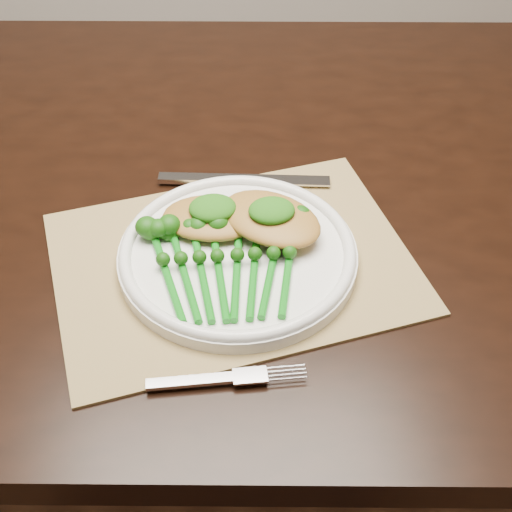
{
  "coord_description": "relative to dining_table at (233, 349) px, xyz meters",
  "views": [
    {
      "loc": [
        -0.02,
        -0.61,
        1.33
      ],
      "look_at": [
        0.03,
        -0.04,
        0.78
      ],
      "focal_mm": 50.0,
      "sensor_mm": 36.0,
      "label": 1
    }
  ],
  "objects": [
    {
      "name": "pesto_dollop_left",
      "position": [
        -0.02,
        -0.12,
        0.42
      ],
      "size": [
        0.06,
        0.05,
        0.02
      ],
      "primitive_type": "ellipsoid",
      "color": "#144C0A",
      "rests_on": "chicken_fillet_left"
    },
    {
      "name": "chicken_fillet_left",
      "position": [
        -0.03,
        -0.12,
        0.4
      ],
      "size": [
        0.13,
        0.1,
        0.02
      ],
      "primitive_type": "ellipsoid",
      "rotation": [
        0.0,
        0.0,
        -0.17
      ],
      "color": "#AA7931",
      "rests_on": "dinner_plate"
    },
    {
      "name": "chicken_fillet_right",
      "position": [
        0.04,
        -0.14,
        0.41
      ],
      "size": [
        0.15,
        0.15,
        0.03
      ],
      "primitive_type": "ellipsoid",
      "rotation": [
        0.0,
        0.0,
        -0.71
      ],
      "color": "#AA7931",
      "rests_on": "dinner_plate"
    },
    {
      "name": "placemat",
      "position": [
        -0.0,
        -0.17,
        0.37
      ],
      "size": [
        0.46,
        0.38,
        0.0
      ],
      "primitive_type": "cube",
      "rotation": [
        0.0,
        0.0,
        0.21
      ],
      "color": "olive",
      "rests_on": "dining_table"
    },
    {
      "name": "dinner_plate",
      "position": [
        0.0,
        -0.17,
        0.39
      ],
      "size": [
        0.28,
        0.28,
        0.02
      ],
      "color": "white",
      "rests_on": "placemat"
    },
    {
      "name": "pesto_dollop_right",
      "position": [
        0.04,
        -0.14,
        0.43
      ],
      "size": [
        0.05,
        0.05,
        0.02
      ],
      "primitive_type": "ellipsoid",
      "color": "#144C0A",
      "rests_on": "chicken_fillet_right"
    },
    {
      "name": "knife",
      "position": [
        -0.0,
        -0.02,
        0.38
      ],
      "size": [
        0.23,
        0.05,
        0.01
      ],
      "rotation": [
        0.0,
        0.0,
        -0.13
      ],
      "color": "silver",
      "rests_on": "placemat"
    },
    {
      "name": "broccolini_bundle",
      "position": [
        -0.01,
        -0.21,
        0.4
      ],
      "size": [
        0.16,
        0.17,
        0.04
      ],
      "rotation": [
        0.0,
        0.0,
        -0.01
      ],
      "color": "#0E6C12",
      "rests_on": "dinner_plate"
    },
    {
      "name": "fork",
      "position": [
        -0.01,
        -0.34,
        0.38
      ],
      "size": [
        0.16,
        0.02,
        0.0
      ],
      "rotation": [
        0.0,
        0.0,
        0.02
      ],
      "color": "silver",
      "rests_on": "placemat"
    },
    {
      "name": "dining_table",
      "position": [
        0.0,
        0.0,
        0.0
      ],
      "size": [
        1.68,
        1.05,
        0.75
      ],
      "rotation": [
        0.0,
        0.0,
        -0.1
      ],
      "color": "black",
      "rests_on": "ground"
    }
  ]
}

